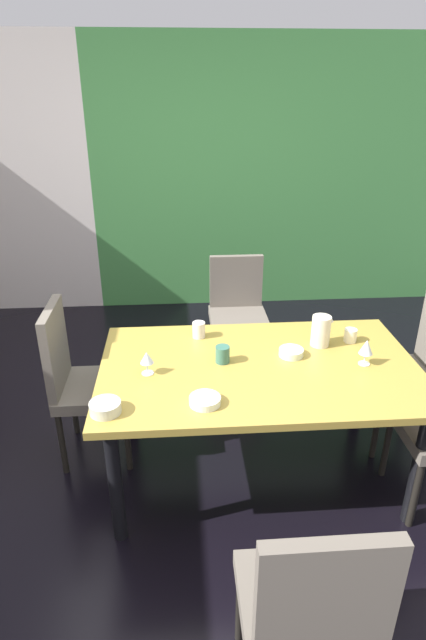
% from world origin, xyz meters
% --- Properties ---
extents(ground_plane, '(6.01, 5.21, 0.02)m').
position_xyz_m(ground_plane, '(0.00, 0.00, -0.01)').
color(ground_plane, black).
extents(garden_window_panel, '(3.85, 0.10, 2.56)m').
position_xyz_m(garden_window_panel, '(1.08, 2.55, 1.28)').
color(garden_window_panel, '#3E8040').
rests_on(garden_window_panel, ground_plane).
extents(dining_table, '(1.72, 1.05, 0.74)m').
position_xyz_m(dining_table, '(0.38, -0.09, 0.66)').
color(dining_table, '#AF913B').
rests_on(dining_table, ground_plane).
extents(chair_head_near, '(0.44, 0.44, 1.00)m').
position_xyz_m(chair_head_near, '(0.35, -1.36, 0.55)').
color(chair_head_near, '#686055').
rests_on(chair_head_near, ground_plane).
extents(chair_left_far, '(0.45, 0.44, 0.99)m').
position_xyz_m(chair_left_far, '(-0.65, 0.18, 0.55)').
color(chair_left_far, '#686055').
rests_on(chair_left_far, ground_plane).
extents(chair_right_far, '(0.44, 0.44, 1.02)m').
position_xyz_m(chair_right_far, '(1.41, 0.18, 0.56)').
color(chair_right_far, '#686055').
rests_on(chair_right_far, ground_plane).
extents(chair_head_far, '(0.44, 0.45, 0.91)m').
position_xyz_m(chair_head_far, '(0.41, 1.16, 0.52)').
color(chair_head_far, '#686055').
rests_on(chair_head_far, ground_plane).
extents(wine_glass_center, '(0.07, 0.07, 0.15)m').
position_xyz_m(wine_glass_center, '(0.95, -0.12, 0.84)').
color(wine_glass_center, silver).
rests_on(wine_glass_center, dining_table).
extents(wine_glass_south, '(0.07, 0.07, 0.13)m').
position_xyz_m(wine_glass_south, '(-0.22, -0.13, 0.83)').
color(wine_glass_south, silver).
rests_on(wine_glass_south, dining_table).
extents(serving_bowl_front, '(0.15, 0.15, 0.05)m').
position_xyz_m(serving_bowl_front, '(-0.40, -0.47, 0.77)').
color(serving_bowl_front, beige).
rests_on(serving_bowl_front, dining_table).
extents(serving_bowl_west, '(0.15, 0.15, 0.04)m').
position_xyz_m(serving_bowl_west, '(0.06, -0.43, 0.76)').
color(serving_bowl_west, white).
rests_on(serving_bowl_west, dining_table).
extents(serving_bowl_near_window, '(0.14, 0.14, 0.04)m').
position_xyz_m(serving_bowl_near_window, '(0.57, 0.00, 0.76)').
color(serving_bowl_near_window, white).
rests_on(serving_bowl_near_window, dining_table).
extents(cup_north, '(0.07, 0.07, 0.08)m').
position_xyz_m(cup_north, '(0.95, 0.14, 0.78)').
color(cup_north, white).
rests_on(cup_north, dining_table).
extents(cup_rear, '(0.08, 0.08, 0.09)m').
position_xyz_m(cup_rear, '(0.18, -0.04, 0.79)').
color(cup_rear, '#396B5A').
rests_on(cup_rear, dining_table).
extents(cup_near_shelf, '(0.08, 0.08, 0.10)m').
position_xyz_m(cup_near_shelf, '(0.07, 0.27, 0.79)').
color(cup_near_shelf, silver).
rests_on(cup_near_shelf, dining_table).
extents(pitcher_corner, '(0.12, 0.11, 0.18)m').
position_xyz_m(pitcher_corner, '(0.76, 0.11, 0.83)').
color(pitcher_corner, beige).
rests_on(pitcher_corner, dining_table).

